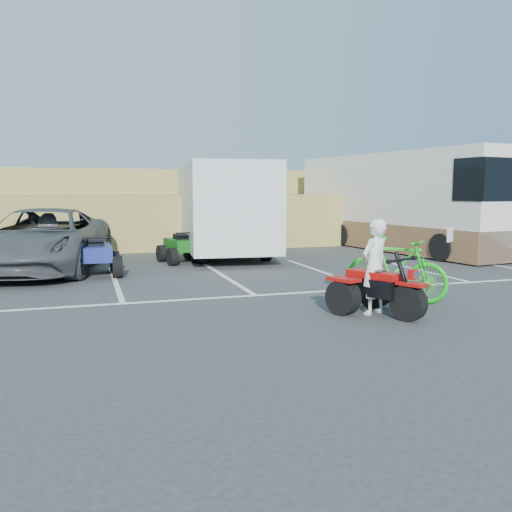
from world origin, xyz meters
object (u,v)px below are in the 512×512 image
object	(u,v)px
rider	(374,267)
rv_motorhome	(399,209)
grey_pickup	(43,240)
quad_atv_blue	(97,276)
quad_atv_green	(181,263)
cargo_trailer	(223,207)
red_trike_atv	(380,315)
green_dirt_bike	(395,269)

from	to	relation	value
rider	rv_motorhome	size ratio (longest dim) A/B	0.17
grey_pickup	rv_motorhome	size ratio (longest dim) A/B	0.62
rv_motorhome	quad_atv_blue	bearing A→B (deg)	-172.14
quad_atv_green	rv_motorhome	bearing A→B (deg)	-0.95
cargo_trailer	quad_atv_green	size ratio (longest dim) A/B	4.50
rider	grey_pickup	bearing A→B (deg)	-74.81
red_trike_atv	rider	distance (m)	0.86
red_trike_atv	rv_motorhome	world-z (taller)	rv_motorhome
red_trike_atv	green_dirt_bike	bearing A→B (deg)	24.78
cargo_trailer	green_dirt_bike	bearing A→B (deg)	-74.38
red_trike_atv	grey_pickup	world-z (taller)	grey_pickup
red_trike_atv	quad_atv_blue	distance (m)	7.71
rider	rv_motorhome	bearing A→B (deg)	-148.30
grey_pickup	red_trike_atv	bearing A→B (deg)	-39.82
grey_pickup	cargo_trailer	bearing A→B (deg)	30.27
green_dirt_bike	quad_atv_green	world-z (taller)	green_dirt_bike
cargo_trailer	quad_atv_blue	size ratio (longest dim) A/B	4.15
rv_motorhome	quad_atv_blue	xyz separation A→B (m)	(-10.90, -3.21, -1.50)
rider	cargo_trailer	distance (m)	9.25
rv_motorhome	grey_pickup	bearing A→B (deg)	-179.73
green_dirt_bike	quad_atv_green	size ratio (longest dim) A/B	1.42
red_trike_atv	green_dirt_bike	world-z (taller)	green_dirt_bike
red_trike_atv	rider	xyz separation A→B (m)	(-0.06, 0.14, 0.85)
quad_atv_blue	quad_atv_green	world-z (taller)	quad_atv_blue
red_trike_atv	grey_pickup	distance (m)	9.61
rv_motorhome	quad_atv_blue	world-z (taller)	rv_motorhome
green_dirt_bike	grey_pickup	distance (m)	9.43
grey_pickup	cargo_trailer	distance (m)	5.90
cargo_trailer	quad_atv_blue	xyz separation A→B (m)	(-4.19, -3.21, -1.64)
cargo_trailer	rider	bearing A→B (deg)	-81.55
green_dirt_bike	quad_atv_green	xyz separation A→B (m)	(-3.10, 6.89, -0.64)
rider	rv_motorhome	world-z (taller)	rv_motorhome
rider	grey_pickup	distance (m)	9.42
red_trike_atv	quad_atv_blue	bearing A→B (deg)	103.31
quad_atv_blue	quad_atv_green	xyz separation A→B (m)	(2.51, 1.83, 0.00)
red_trike_atv	quad_atv_blue	world-z (taller)	red_trike_atv
green_dirt_bike	quad_atv_green	distance (m)	7.59
quad_atv_green	red_trike_atv	bearing A→B (deg)	-85.09
red_trike_atv	grey_pickup	xyz separation A→B (m)	(-6.01, 7.45, 0.85)
grey_pickup	rv_motorhome	world-z (taller)	rv_motorhome
grey_pickup	quad_atv_green	distance (m)	3.97
rider	quad_atv_green	world-z (taller)	rider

